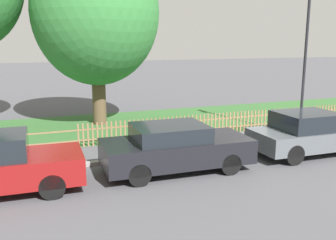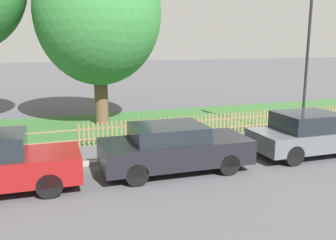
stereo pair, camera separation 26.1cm
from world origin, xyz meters
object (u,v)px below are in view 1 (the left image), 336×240
(parked_car_navy_estate, at_px, (309,133))
(street_lamp, at_px, (308,36))
(parked_car_black_saloon, at_px, (175,147))
(tree_behind_motorcycle, at_px, (96,13))
(covered_motorcycle, at_px, (180,130))

(parked_car_navy_estate, relative_size, street_lamp, 0.63)
(parked_car_black_saloon, relative_size, street_lamp, 0.69)
(parked_car_navy_estate, xyz_separation_m, street_lamp, (1.40, 2.01, 3.24))
(parked_car_black_saloon, bearing_deg, street_lamp, 19.17)
(parked_car_black_saloon, xyz_separation_m, tree_behind_motorcycle, (-0.91, 7.20, 4.29))
(covered_motorcycle, relative_size, tree_behind_motorcycle, 0.25)
(street_lamp, bearing_deg, covered_motorcycle, 175.84)
(parked_car_black_saloon, height_order, covered_motorcycle, parked_car_black_saloon)
(parked_car_black_saloon, relative_size, covered_motorcycle, 2.13)
(parked_car_black_saloon, bearing_deg, covered_motorcycle, 66.20)
(parked_car_black_saloon, height_order, street_lamp, street_lamp)
(parked_car_navy_estate, relative_size, covered_motorcycle, 1.96)
(parked_car_navy_estate, height_order, covered_motorcycle, parked_car_navy_estate)
(street_lamp, bearing_deg, tree_behind_motorcycle, 144.13)
(tree_behind_motorcycle, bearing_deg, parked_car_black_saloon, -82.79)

